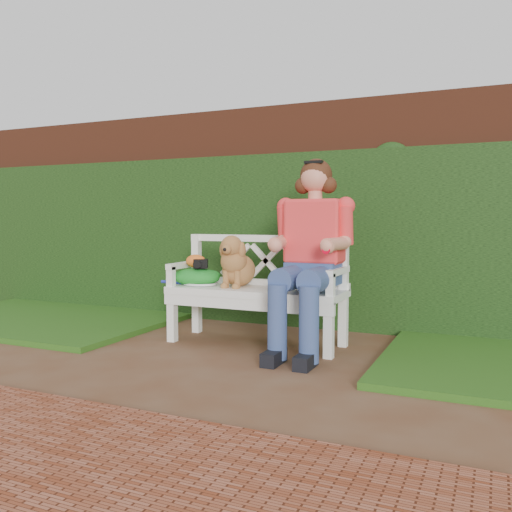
% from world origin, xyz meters
% --- Properties ---
extents(ground, '(60.00, 60.00, 0.00)m').
position_xyz_m(ground, '(0.00, 0.00, 0.00)').
color(ground, '#59321C').
extents(brick_wall, '(10.00, 0.30, 2.20)m').
position_xyz_m(brick_wall, '(0.00, 1.90, 1.10)').
color(brick_wall, brown).
rests_on(brick_wall, ground).
extents(ivy_hedge, '(10.00, 0.18, 1.70)m').
position_xyz_m(ivy_hedge, '(0.00, 1.68, 0.85)').
color(ivy_hedge, '#2D5B1C').
rests_on(ivy_hedge, ground).
extents(grass_left, '(2.60, 2.00, 0.05)m').
position_xyz_m(grass_left, '(-2.40, 0.90, 0.03)').
color(grass_left, '#1C3B0E').
rests_on(grass_left, ground).
extents(brick_paving, '(4.00, 1.20, 0.03)m').
position_xyz_m(brick_paving, '(0.00, -1.60, 0.01)').
color(brick_paving, maroon).
rests_on(brick_paving, ground).
extents(garden_bench, '(1.61, 0.67, 0.48)m').
position_xyz_m(garden_bench, '(0.02, 0.78, 0.24)').
color(garden_bench, white).
rests_on(garden_bench, ground).
extents(seated_woman, '(0.72, 0.93, 1.59)m').
position_xyz_m(seated_woman, '(0.52, 0.76, 0.80)').
color(seated_woman, '#D6526D').
rests_on(seated_woman, ground).
extents(dog, '(0.43, 0.49, 0.45)m').
position_xyz_m(dog, '(-0.16, 0.79, 0.70)').
color(dog, '#9B633C').
rests_on(dog, garden_bench).
extents(tennis_racket, '(0.58, 0.27, 0.03)m').
position_xyz_m(tennis_racket, '(-0.53, 0.74, 0.49)').
color(tennis_racket, silver).
rests_on(tennis_racket, garden_bench).
extents(green_bag, '(0.45, 0.36, 0.15)m').
position_xyz_m(green_bag, '(-0.55, 0.76, 0.55)').
color(green_bag, '#3A964C').
rests_on(green_bag, garden_bench).
extents(camera_item, '(0.15, 0.13, 0.08)m').
position_xyz_m(camera_item, '(-0.50, 0.75, 0.67)').
color(camera_item, black).
rests_on(camera_item, green_bag).
extents(baseball_glove, '(0.19, 0.15, 0.12)m').
position_xyz_m(baseball_glove, '(-0.57, 0.78, 0.69)').
color(baseball_glove, orange).
rests_on(baseball_glove, green_bag).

